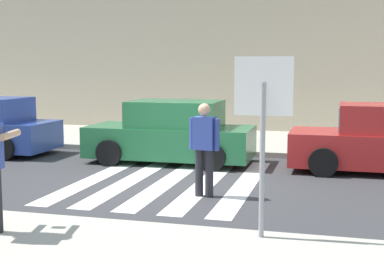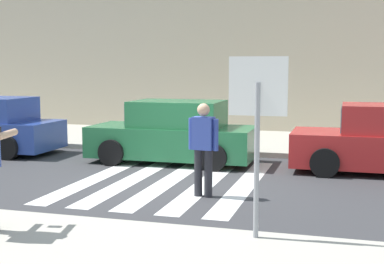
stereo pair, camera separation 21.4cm
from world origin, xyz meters
name	(u,v)px [view 2 (the right image)]	position (x,y,z in m)	size (l,w,h in m)	color
ground_plane	(167,183)	(0.00, 0.00, 0.00)	(120.00, 120.00, 0.00)	#38383A
sidewalk_far	(228,141)	(0.00, 6.00, 0.07)	(60.00, 4.80, 0.14)	#B2AD9E
building_facade_far	(253,52)	(0.00, 10.40, 2.93)	(56.00, 4.00, 5.87)	beige
crosswalk_stripe_0	(101,176)	(-1.60, 0.20, 0.00)	(0.44, 5.20, 0.01)	silver
crosswalk_stripe_1	(135,178)	(-0.80, 0.20, 0.00)	(0.44, 5.20, 0.01)	silver
crosswalk_stripe_2	(170,180)	(0.00, 0.20, 0.00)	(0.44, 5.20, 0.01)	silver
crosswalk_stripe_3	(207,183)	(0.80, 0.20, 0.00)	(0.44, 5.20, 0.01)	silver
crosswalk_stripe_4	(245,185)	(1.60, 0.20, 0.00)	(0.44, 5.20, 0.01)	silver
stop_sign	(258,107)	(2.42, -3.46, 1.87)	(0.76, 0.08, 2.38)	gray
pedestrian_crossing	(203,144)	(1.03, -0.95, 0.97)	(0.58, 0.28, 1.72)	#232328
parked_car_green	(174,134)	(-0.59, 2.30, 0.73)	(4.10, 1.92, 1.55)	#236B3D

